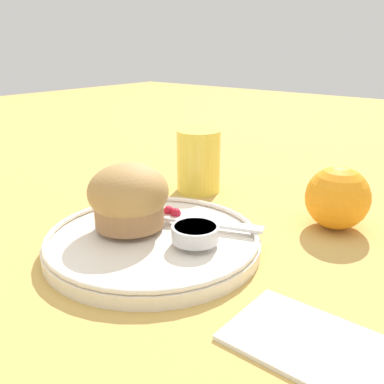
% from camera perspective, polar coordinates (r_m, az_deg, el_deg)
% --- Properties ---
extents(ground_plane, '(3.00, 3.00, 0.00)m').
position_cam_1_polar(ground_plane, '(0.48, -2.53, -7.55)').
color(ground_plane, tan).
extents(plate, '(0.24, 0.24, 0.02)m').
position_cam_1_polar(plate, '(0.47, -5.24, -6.48)').
color(plate, silver).
rests_on(plate, ground_plane).
extents(muffin, '(0.09, 0.09, 0.07)m').
position_cam_1_polar(muffin, '(0.48, -8.45, -0.67)').
color(muffin, '#9E7047').
rests_on(muffin, plate).
extents(cream_ramekin, '(0.05, 0.05, 0.02)m').
position_cam_1_polar(cream_ramekin, '(0.45, 0.72, -5.24)').
color(cream_ramekin, silver).
rests_on(cream_ramekin, plate).
extents(berry_pair, '(0.02, 0.01, 0.01)m').
position_cam_1_polar(berry_pair, '(0.51, -2.66, -2.67)').
color(berry_pair, '#B7192D').
rests_on(berry_pair, plate).
extents(butter_knife, '(0.16, 0.07, 0.00)m').
position_cam_1_polar(butter_knife, '(0.49, 0.29, -3.90)').
color(butter_knife, silver).
rests_on(butter_knife, plate).
extents(orange_fruit, '(0.08, 0.08, 0.08)m').
position_cam_1_polar(orange_fruit, '(0.54, 18.82, -0.73)').
color(orange_fruit, orange).
rests_on(orange_fruit, ground_plane).
extents(juice_glass, '(0.07, 0.07, 0.09)m').
position_cam_1_polar(juice_glass, '(0.65, 0.88, 4.15)').
color(juice_glass, '#EAD14C').
rests_on(juice_glass, ground_plane).
extents(folded_napkin, '(0.15, 0.08, 0.01)m').
position_cam_1_polar(folded_napkin, '(0.35, 17.88, -19.31)').
color(folded_napkin, white).
rests_on(folded_napkin, ground_plane).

